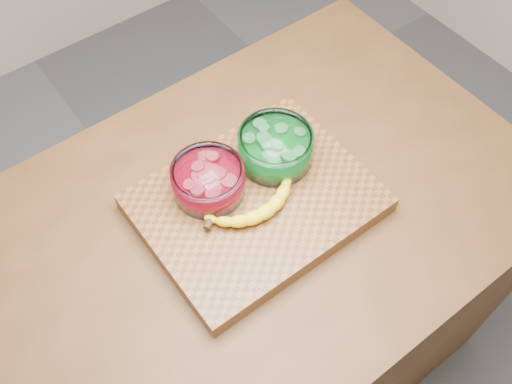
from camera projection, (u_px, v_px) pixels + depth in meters
ground at (256, 352)px, 1.91m from camera, size 3.50×3.50×0.00m
counter at (256, 298)px, 1.54m from camera, size 1.20×0.80×0.90m
cutting_board at (256, 203)px, 1.15m from camera, size 0.45×0.35×0.04m
bowl_red at (208, 180)px, 1.12m from camera, size 0.14×0.14×0.07m
bowl_green at (275, 148)px, 1.16m from camera, size 0.15×0.15×0.07m
banana at (257, 202)px, 1.11m from camera, size 0.24×0.11×0.03m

